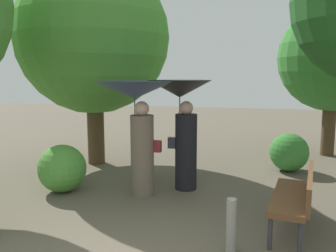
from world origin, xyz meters
The scene contains 8 objects.
person_left centered at (-0.42, 2.81, 1.52)m, with size 1.37×1.37×2.00m.
person_right centered at (0.26, 3.32, 1.45)m, with size 1.15×1.15×2.01m.
park_bench centered at (2.12, 1.93, 0.51)m, with size 0.72×1.56×0.83m.
tree_near_left centered at (-2.11, 4.71, 3.21)m, with size 3.50×3.50×5.14m.
tree_mid_right centered at (3.44, 6.96, 2.76)m, with size 2.74×2.74×4.32m.
bush_path_left centered at (2.31, 5.08, 0.42)m, with size 0.84×0.84×0.84m, color #387F33.
bush_behind_bench centered at (-1.80, 2.63, 0.43)m, with size 0.86×0.86×0.86m, color #4C9338.
path_marker_post centered at (1.31, 1.12, 0.33)m, with size 0.12×0.12×0.66m, color gray.
Camera 1 is at (1.53, -2.88, 2.10)m, focal length 37.57 mm.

